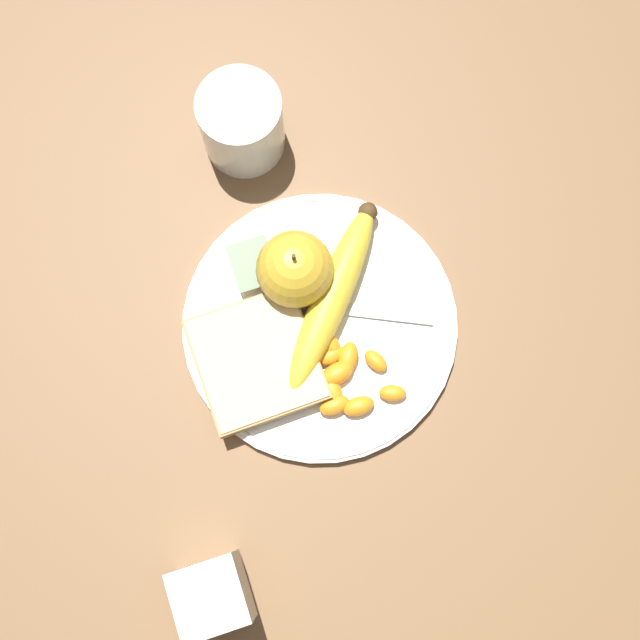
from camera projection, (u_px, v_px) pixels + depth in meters
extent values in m
plane|color=brown|center=(320.00, 327.00, 0.87)|extent=(3.00, 3.00, 0.00)
cylinder|color=white|center=(320.00, 326.00, 0.87)|extent=(0.27, 0.27, 0.01)
torus|color=white|center=(320.00, 324.00, 0.86)|extent=(0.26, 0.26, 0.01)
cylinder|color=silver|center=(242.00, 123.00, 0.87)|extent=(0.08, 0.08, 0.09)
cylinder|color=orange|center=(242.00, 126.00, 0.88)|extent=(0.07, 0.07, 0.07)
sphere|color=gold|center=(295.00, 269.00, 0.83)|extent=(0.07, 0.07, 0.07)
cylinder|color=brown|center=(294.00, 257.00, 0.79)|extent=(0.00, 0.00, 0.01)
ellipsoid|color=yellow|center=(331.00, 298.00, 0.85)|extent=(0.17, 0.16, 0.03)
sphere|color=#473319|center=(368.00, 212.00, 0.87)|extent=(0.02, 0.02, 0.02)
cube|color=#AB8751|center=(257.00, 361.00, 0.84)|extent=(0.12, 0.11, 0.02)
cube|color=beige|center=(257.00, 361.00, 0.84)|extent=(0.11, 0.11, 0.02)
cube|color=silver|center=(373.00, 312.00, 0.86)|extent=(0.06, 0.11, 0.00)
cube|color=silver|center=(288.00, 302.00, 0.86)|extent=(0.05, 0.06, 0.00)
cube|color=white|center=(253.00, 267.00, 0.86)|extent=(0.05, 0.04, 0.02)
cube|color=#334728|center=(252.00, 264.00, 0.85)|extent=(0.05, 0.04, 0.00)
ellipsoid|color=orange|center=(393.00, 393.00, 0.84)|extent=(0.02, 0.03, 0.01)
ellipsoid|color=orange|center=(333.00, 355.00, 0.85)|extent=(0.02, 0.03, 0.02)
ellipsoid|color=orange|center=(337.00, 374.00, 0.84)|extent=(0.03, 0.04, 0.02)
ellipsoid|color=orange|center=(359.00, 406.00, 0.84)|extent=(0.02, 0.03, 0.02)
ellipsoid|color=orange|center=(311.00, 378.00, 0.84)|extent=(0.03, 0.02, 0.01)
ellipsoid|color=orange|center=(348.00, 357.00, 0.85)|extent=(0.04, 0.03, 0.02)
ellipsoid|color=orange|center=(334.00, 405.00, 0.84)|extent=(0.02, 0.03, 0.02)
ellipsoid|color=orange|center=(376.00, 361.00, 0.85)|extent=(0.03, 0.03, 0.01)
ellipsoid|color=orange|center=(328.00, 341.00, 0.85)|extent=(0.04, 0.03, 0.02)
ellipsoid|color=orange|center=(333.00, 390.00, 0.84)|extent=(0.03, 0.02, 0.02)
cube|color=silver|center=(212.00, 596.00, 0.79)|extent=(0.06, 0.06, 0.07)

